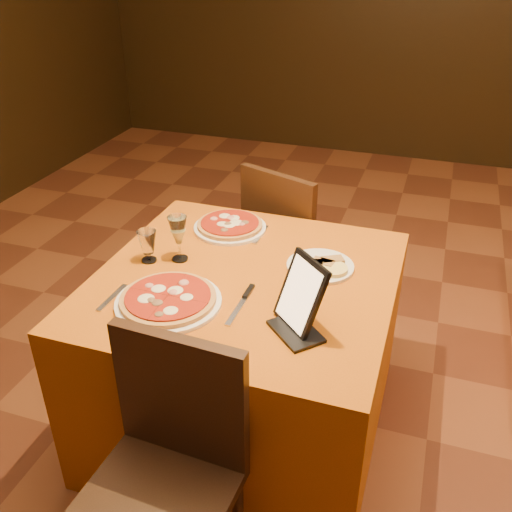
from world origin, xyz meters
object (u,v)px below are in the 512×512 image
(chair_main_far, at_px, (299,245))
(pizza_far, at_px, (230,226))
(main_table, at_px, (246,355))
(tablet, at_px, (301,294))
(pizza_near, at_px, (168,300))
(water_glass, at_px, (148,246))
(wine_glass, at_px, (179,238))
(chair_main_near, at_px, (155,501))

(chair_main_far, height_order, pizza_far, chair_main_far)
(main_table, xyz_separation_m, tablet, (0.27, -0.22, 0.49))
(pizza_near, relative_size, water_glass, 2.85)
(wine_glass, relative_size, water_glass, 1.46)
(wine_glass, bearing_deg, main_table, -8.07)
(chair_main_far, height_order, pizza_near, chair_main_far)
(pizza_near, xyz_separation_m, pizza_far, (0.00, 0.60, 0.00))
(chair_main_near, bearing_deg, water_glass, 120.21)
(chair_main_far, relative_size, pizza_far, 2.90)
(pizza_near, height_order, tablet, tablet)
(main_table, bearing_deg, wine_glass, 171.93)
(chair_main_far, distance_m, pizza_near, 1.14)
(chair_main_near, relative_size, wine_glass, 4.79)
(main_table, relative_size, pizza_far, 3.50)
(main_table, height_order, chair_main_far, chair_main_far)
(pizza_near, xyz_separation_m, water_glass, (-0.20, 0.24, 0.05))
(pizza_far, xyz_separation_m, tablet, (0.46, -0.57, 0.10))
(main_table, distance_m, wine_glass, 0.55)
(pizza_far, bearing_deg, wine_glass, -106.97)
(chair_main_near, bearing_deg, tablet, 67.76)
(pizza_near, bearing_deg, water_glass, 129.83)
(water_glass, relative_size, tablet, 0.53)
(wine_glass, bearing_deg, chair_main_far, 69.91)
(main_table, distance_m, chair_main_near, 0.79)
(chair_main_far, bearing_deg, main_table, 111.16)
(chair_main_near, bearing_deg, pizza_far, 102.84)
(chair_main_near, relative_size, tablet, 3.73)
(chair_main_far, bearing_deg, pizza_near, 100.98)
(chair_main_far, height_order, tablet, tablet)
(main_table, relative_size, water_glass, 8.46)
(main_table, bearing_deg, water_glass, -178.94)
(chair_main_near, relative_size, pizza_near, 2.45)
(chair_main_near, height_order, tablet, tablet)
(chair_main_near, xyz_separation_m, water_glass, (-0.40, 0.78, 0.36))
(chair_main_far, relative_size, water_glass, 7.00)
(pizza_far, relative_size, water_glass, 2.41)
(chair_main_near, bearing_deg, pizza_near, 113.06)
(main_table, relative_size, pizza_near, 2.97)
(pizza_far, height_order, tablet, tablet)
(pizza_far, relative_size, wine_glass, 1.65)
(water_glass, bearing_deg, chair_main_near, -62.99)
(chair_main_near, xyz_separation_m, tablet, (0.27, 0.57, 0.41))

